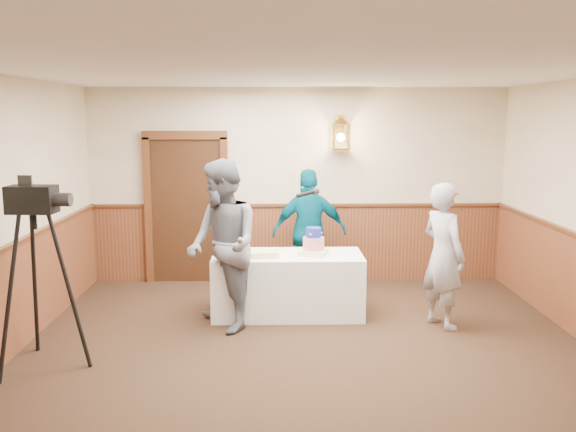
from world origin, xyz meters
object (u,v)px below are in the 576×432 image
Objects in this scene: tiered_cake at (314,244)px; assistant_p at (310,232)px; display_table at (288,284)px; tv_camera_rig at (38,287)px; interviewer at (223,245)px; baker at (443,255)px; sheet_cake_green at (233,250)px; sheet_cake_yellow at (263,254)px.

assistant_p reaches higher than tiered_cake.
display_table is 2.88m from tv_camera_rig.
baker is at bearing 63.95° from interviewer.
baker is (2.42, -0.54, 0.05)m from sheet_cake_green.
tiered_cake is 1.15m from interviewer.
tiered_cake is 0.90m from assistant_p.
tiered_cake reaches higher than sheet_cake_yellow.
baker reaches higher than sheet_cake_yellow.
tv_camera_rig is (-4.16, -1.07, -0.04)m from baker.
sheet_cake_yellow is at bearing 102.46° from interviewer.
sheet_cake_green is 0.16× the size of interviewer.
baker reaches higher than sheet_cake_green.
sheet_cake_yellow is (-0.60, -0.11, -0.09)m from tiered_cake.
tiered_cake is 0.22× the size of tv_camera_rig.
sheet_cake_green is at bearing 174.11° from tiered_cake.
tv_camera_rig is at bearing -84.66° from interviewer.
interviewer is at bearing -140.84° from sheet_cake_yellow.
display_table is 1.04m from assistant_p.
interviewer is 1.16× the size of baker.
assistant_p is at bearing 19.94° from baker.
interviewer is at bearing -146.22° from display_table.
tiered_cake is at bearing -4.68° from display_table.
tv_camera_rig reaches higher than tiered_cake.
interviewer is at bearing -155.94° from tiered_cake.
tiered_cake is 0.20× the size of interviewer.
tv_camera_rig reaches higher than sheet_cake_yellow.
interviewer is (-0.74, -0.49, 0.59)m from display_table.
sheet_cake_green is at bearing 150.82° from sheet_cake_yellow.
interviewer is (-1.05, -0.47, 0.09)m from tiered_cake.
sheet_cake_green reaches higher than display_table.
assistant_p reaches higher than display_table.
interviewer is at bearing 63.40° from baker.
interviewer reaches higher than sheet_cake_green.
tiered_cake is 0.23× the size of assistant_p.
tv_camera_rig is (-2.71, -2.41, -0.06)m from assistant_p.
baker reaches higher than display_table.
display_table is 1.08× the size of baker.
display_table is 1.07m from interviewer.
display_table is at bearing 97.08° from interviewer.
assistant_p is at bearing 58.90° from sheet_cake_yellow.
assistant_p is (0.97, 0.80, 0.07)m from sheet_cake_green.
baker is at bearing -16.93° from tiered_cake.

